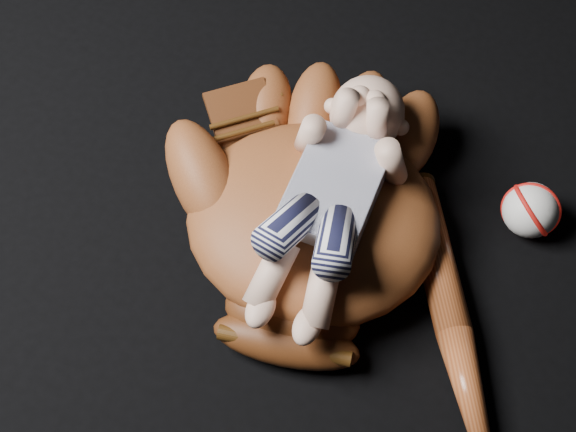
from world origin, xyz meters
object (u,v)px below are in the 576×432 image
at_px(newborn_baby, 327,202).
at_px(baseball_bat, 460,355).
at_px(baseball, 531,210).
at_px(baseball_glove, 314,213).

xyz_separation_m(newborn_baby, baseball_bat, (0.22, -0.07, -0.11)).
distance_m(baseball_bat, baseball, 0.23).
xyz_separation_m(baseball_glove, baseball, (0.25, 0.16, -0.04)).
bearing_deg(baseball_glove, newborn_baby, -36.72).
height_order(baseball_bat, baseball, baseball).
relative_size(baseball_glove, baseball_bat, 0.93).
bearing_deg(baseball, newborn_baby, -144.18).
bearing_deg(baseball_glove, baseball_bat, -31.46).
bearing_deg(baseball, baseball_glove, -148.00).
bearing_deg(baseball, baseball_bat, -92.60).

